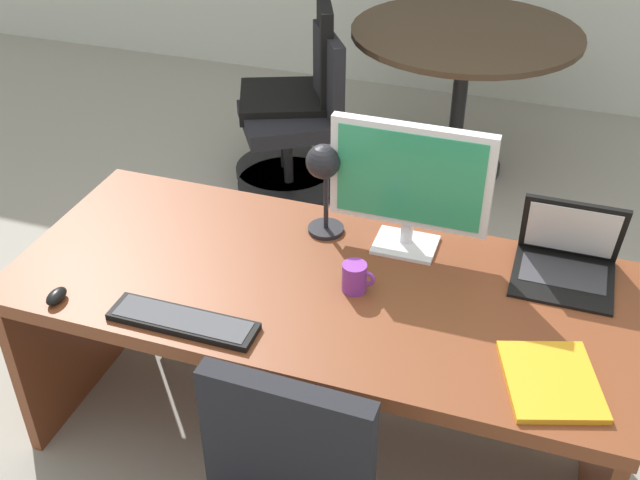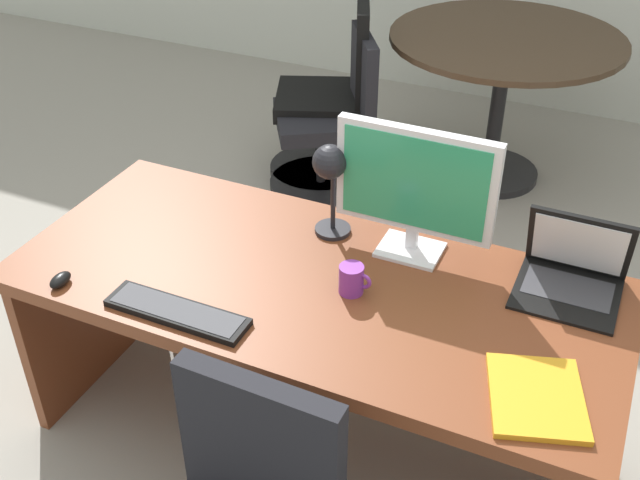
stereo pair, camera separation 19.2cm
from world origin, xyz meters
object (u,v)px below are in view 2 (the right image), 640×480
monitor (415,185)px  meeting_chair_far (332,107)px  desk_lamp (330,173)px  book (536,397)px  laptop (574,265)px  meeting_chair_near (332,129)px  keyboard (177,312)px  mouse (60,280)px  meeting_table (502,73)px  coffee_mug (352,279)px  desk (320,315)px

monitor → meeting_chair_far: (-0.95, 1.55, -0.57)m
monitor → desk_lamp: size_ratio=1.51×
meeting_chair_far → book: bearing=-54.4°
laptop → meeting_chair_near: 2.00m
laptop → keyboard: 1.17m
meeting_chair_near → keyboard: bearing=-79.1°
mouse → meeting_table: (0.77, 2.48, -0.13)m
monitor → keyboard: monitor is taller
keyboard → meeting_chair_far: meeting_chair_far is taller
book → meeting_chair_far: bearing=125.6°
desk_lamp → meeting_chair_near: bearing=113.3°
laptop → coffee_mug: (-0.59, -0.30, -0.03)m
keyboard → mouse: (-0.40, -0.03, 0.01)m
monitor → coffee_mug: monitor is taller
book → meeting_chair_far: size_ratio=0.35×
keyboard → mouse: bearing=-176.4°
keyboard → meeting_table: bearing=81.3°
mouse → keyboard: bearing=3.6°
desk → mouse: bearing=-150.7°
meeting_chair_far → coffee_mug: bearing=-64.6°
laptop → coffee_mug: 0.66m
monitor → laptop: 0.53m
desk → coffee_mug: coffee_mug is taller
desk → mouse: mouse is taller
coffee_mug → meeting_chair_far: size_ratio=0.10×
desk_lamp → meeting_chair_far: desk_lamp is taller
desk → monitor: size_ratio=3.73×
keyboard → meeting_table: (0.37, 2.45, -0.12)m
keyboard → meeting_table: 2.49m
keyboard → meeting_chair_near: meeting_chair_near is taller
meeting_table → mouse: bearing=-107.3°
mouse → coffee_mug: coffee_mug is taller
desk_lamp → book: size_ratio=0.98×
keyboard → book: size_ratio=1.28×
monitor → meeting_chair_near: bearing=122.3°
desk → meeting_table: 2.10m
keyboard → meeting_chair_far: (-0.45, 2.12, -0.33)m
monitor → coffee_mug: bearing=-108.5°
meeting_chair_near → mouse: bearing=-90.5°
desk → mouse: 0.81m
laptop → meeting_chair_near: bearing=135.2°
monitor → keyboard: (-0.51, -0.58, -0.24)m
desk_lamp → meeting_chair_near: size_ratio=0.39×
monitor → keyboard: size_ratio=1.16×
desk → desk_lamp: 0.46m
mouse → book: bearing=4.9°
mouse → meeting_chair_near: size_ratio=0.10×
desk → monitor: (0.22, 0.22, 0.42)m
monitor → meeting_table: size_ratio=0.42×
monitor → coffee_mug: 0.35m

